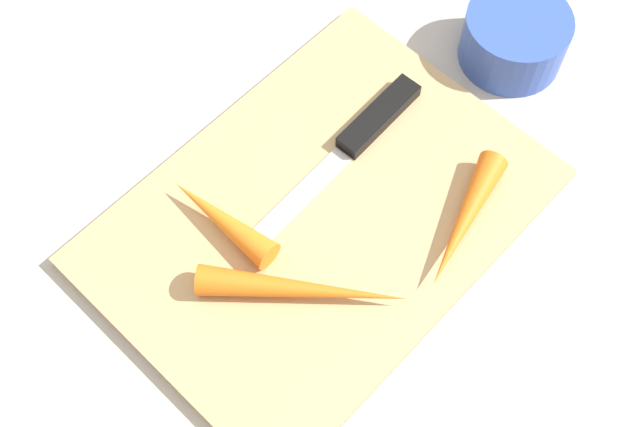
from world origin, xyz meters
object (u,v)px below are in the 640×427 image
(knife, at_px, (369,126))
(carrot_shortest, at_px, (222,220))
(cutting_board, at_px, (320,217))
(small_bowl, at_px, (514,38))
(carrot_longest, at_px, (302,289))
(carrot_medium, at_px, (465,220))

(knife, xyz_separation_m, carrot_shortest, (-0.15, 0.02, 0.01))
(knife, height_order, carrot_shortest, carrot_shortest)
(cutting_board, xyz_separation_m, carrot_shortest, (-0.06, 0.05, 0.02))
(knife, height_order, small_bowl, small_bowl)
(knife, bearing_deg, small_bowl, 165.10)
(small_bowl, bearing_deg, cutting_board, 177.76)
(carrot_longest, bearing_deg, small_bowl, 57.65)
(cutting_board, relative_size, carrot_longest, 2.19)
(knife, relative_size, carrot_shortest, 1.94)
(carrot_medium, distance_m, small_bowl, 0.19)
(cutting_board, bearing_deg, knife, 16.17)
(knife, relative_size, small_bowl, 2.11)
(carrot_shortest, xyz_separation_m, carrot_medium, (0.13, -0.14, 0.00))
(cutting_board, relative_size, carrot_shortest, 3.49)
(small_bowl, bearing_deg, knife, 167.33)
(carrot_longest, xyz_separation_m, carrot_shortest, (-0.00, 0.09, 0.00))
(cutting_board, height_order, small_bowl, small_bowl)
(carrot_shortest, bearing_deg, carrot_medium, -140.32)
(carrot_longest, distance_m, carrot_shortest, 0.09)
(carrot_longest, bearing_deg, cutting_board, 84.93)
(small_bowl, bearing_deg, carrot_medium, -154.37)
(carrot_medium, xyz_separation_m, small_bowl, (0.17, 0.08, 0.00))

